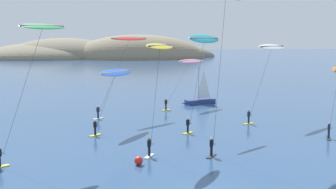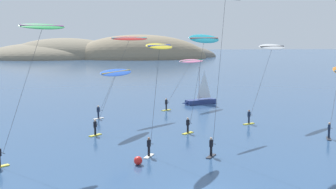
{
  "view_description": "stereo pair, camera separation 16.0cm",
  "coord_description": "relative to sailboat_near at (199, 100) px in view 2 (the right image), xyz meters",
  "views": [
    {
      "loc": [
        -5.19,
        -25.05,
        10.29
      ],
      "look_at": [
        -0.65,
        17.93,
        4.28
      ],
      "focal_mm": 45.0,
      "sensor_mm": 36.0,
      "label": 1
    },
    {
      "loc": [
        -5.03,
        -25.07,
        10.29
      ],
      "look_at": [
        -0.65,
        17.93,
        4.28
      ],
      "focal_mm": 45.0,
      "sensor_mm": 36.0,
      "label": 2
    }
  ],
  "objects": [
    {
      "name": "headland_island",
      "position": [
        -23.62,
        140.35,
        -0.64
      ],
      "size": [
        111.37,
        48.55,
        22.07
      ],
      "color": "slate",
      "rests_on": "ground"
    },
    {
      "name": "kitesurfer_blue",
      "position": [
        -12.26,
        -15.6,
        5.28
      ],
      "size": [
        5.11,
        7.57,
        6.67
      ],
      "color": "yellow",
      "rests_on": "ground"
    },
    {
      "name": "kitesurfer_white",
      "position": [
        6.65,
        -12.38,
        7.73
      ],
      "size": [
        7.02,
        5.91,
        9.39
      ],
      "color": "yellow",
      "rests_on": "ground"
    },
    {
      "name": "kitesurfer_pink",
      "position": [
        -1.67,
        -1.32,
        5.55
      ],
      "size": [
        7.35,
        7.0,
        6.95
      ],
      "color": "yellow",
      "rests_on": "ground"
    },
    {
      "name": "marker_buoy",
      "position": [
        -10.2,
        -29.74,
        -0.29
      ],
      "size": [
        0.7,
        0.7,
        0.7
      ],
      "primitive_type": "sphere",
      "color": "red",
      "rests_on": "ground"
    },
    {
      "name": "kitesurfer_cyan",
      "position": [
        -2.8,
        -17.84,
        8.57
      ],
      "size": [
        4.87,
        4.03,
        10.55
      ],
      "color": "yellow",
      "rests_on": "ground"
    },
    {
      "name": "kitesurfer_green",
      "position": [
        -18.29,
        -26.41,
        9.46
      ],
      "size": [
        5.96,
        5.74,
        11.42
      ],
      "color": "yellow",
      "rests_on": "ground"
    },
    {
      "name": "sailboat_near",
      "position": [
        0.0,
        0.0,
        0.0
      ],
      "size": [
        5.82,
        3.22,
        5.7
      ],
      "color": "navy",
      "rests_on": "ground"
    },
    {
      "name": "kitesurfer_red",
      "position": [
        -10.81,
        -7.05,
        8.63
      ],
      "size": [
        7.56,
        6.48,
        10.3
      ],
      "color": "silver",
      "rests_on": "ground"
    },
    {
      "name": "kitesurfer_black",
      "position": [
        -2.53,
        -26.32,
        12.14
      ],
      "size": [
        4.83,
        5.63,
        14.1
      ],
      "color": "#2D2D33",
      "rests_on": "ground"
    },
    {
      "name": "kitesurfer_yellow",
      "position": [
        -8.2,
        -25.79,
        7.98
      ],
      "size": [
        3.55,
        4.99,
        9.74
      ],
      "color": "silver",
      "rests_on": "ground"
    }
  ]
}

